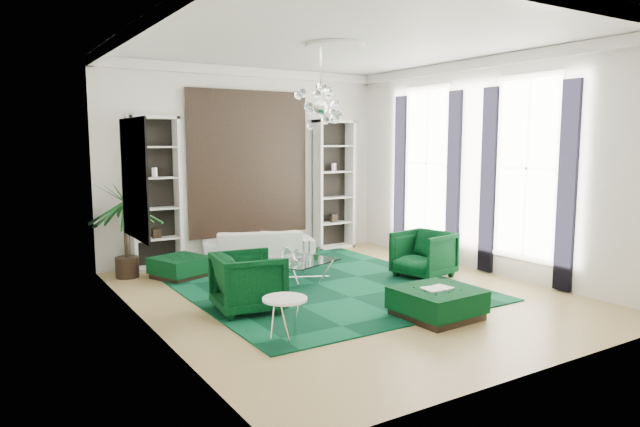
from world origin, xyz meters
TOP-DOWN VIEW (x-y plane):
  - floor at (0.00, 0.00)m, footprint 6.00×7.00m
  - ceiling at (0.00, 0.00)m, footprint 6.00×7.00m
  - wall_back at (0.00, 3.51)m, footprint 6.00×0.02m
  - wall_front at (0.00, -3.51)m, footprint 6.00×0.02m
  - wall_left at (-3.01, 0.00)m, footprint 0.02×7.00m
  - wall_right at (3.01, 0.00)m, footprint 0.02×7.00m
  - crown_molding at (0.00, 0.00)m, footprint 6.00×7.00m
  - ceiling_medallion at (0.00, 0.30)m, footprint 0.90×0.90m
  - tapestry at (0.00, 3.46)m, footprint 2.50×0.06m
  - shelving_left at (-1.95, 3.31)m, footprint 0.90×0.38m
  - shelving_right at (1.95, 3.31)m, footprint 0.90×0.38m
  - painting at (-2.97, 0.60)m, footprint 0.04×1.30m
  - window_near at (2.99, -0.90)m, footprint 0.03×1.10m
  - curtain_near_a at (2.96, -1.68)m, footprint 0.07×0.30m
  - curtain_near_b at (2.96, -0.12)m, footprint 0.07×0.30m
  - window_far at (2.99, 1.50)m, footprint 0.03×1.10m
  - curtain_far_a at (2.96, 0.72)m, footprint 0.07×0.30m
  - curtain_far_b at (2.96, 2.28)m, footprint 0.07×0.30m
  - rug at (-0.08, 0.78)m, footprint 4.20×5.00m
  - sofa at (-0.07, 2.92)m, footprint 2.29×1.47m
  - armchair_left at (-1.65, -0.03)m, footprint 1.02×0.99m
  - armchair_right at (1.76, 0.19)m, footprint 1.04×1.02m
  - coffee_table at (-0.26, 1.10)m, footprint 1.40×1.40m
  - ottoman_side at (-1.82, 2.39)m, footprint 1.05×1.05m
  - ottoman_front at (0.35, -1.62)m, footprint 1.02×1.02m
  - book at (0.35, -1.62)m, footprint 0.40×0.27m
  - side_table at (-1.79, -1.34)m, footprint 0.56×0.56m
  - palm at (-2.59, 2.90)m, footprint 1.42×1.42m
  - chandelier at (-0.29, 0.27)m, footprint 1.08×1.08m
  - table_plant at (0.01, 0.87)m, footprint 0.13×0.11m

SIDE VIEW (x-z plane):
  - floor at x=0.00m, z-range -0.02..0.00m
  - rug at x=-0.08m, z-range 0.00..0.02m
  - ottoman_side at x=-1.82m, z-range 0.00..0.36m
  - coffee_table at x=-0.26m, z-range 0.00..0.37m
  - ottoman_front at x=0.35m, z-range 0.00..0.39m
  - side_table at x=-1.79m, z-range 0.00..0.51m
  - sofa at x=-0.07m, z-range 0.00..0.62m
  - armchair_right at x=1.76m, z-range 0.00..0.81m
  - book at x=0.35m, z-range 0.39..0.42m
  - armchair_left at x=-1.65m, z-range 0.00..0.83m
  - table_plant at x=0.01m, z-range 0.37..0.61m
  - palm at x=-2.59m, z-range 0.00..2.16m
  - shelving_left at x=-1.95m, z-range 0.00..2.80m
  - shelving_right at x=1.95m, z-range 0.00..2.80m
  - curtain_near_a at x=2.96m, z-range 0.02..3.27m
  - curtain_near_b at x=2.96m, z-range 0.02..3.27m
  - curtain_far_a at x=2.96m, z-range 0.02..3.27m
  - curtain_far_b at x=2.96m, z-range 0.02..3.27m
  - painting at x=-2.97m, z-range 1.05..2.65m
  - wall_back at x=0.00m, z-range 0.00..3.80m
  - wall_front at x=0.00m, z-range 0.00..3.80m
  - wall_left at x=-3.01m, z-range 0.00..3.80m
  - wall_right at x=3.01m, z-range 0.00..3.80m
  - tapestry at x=0.00m, z-range 0.50..3.30m
  - window_near at x=2.99m, z-range 0.45..3.35m
  - window_far at x=2.99m, z-range 0.45..3.35m
  - chandelier at x=-0.29m, z-range 2.47..3.23m
  - crown_molding at x=0.00m, z-range 3.61..3.79m
  - ceiling_medallion at x=0.00m, z-range 3.75..3.79m
  - ceiling at x=0.00m, z-range 3.80..3.82m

